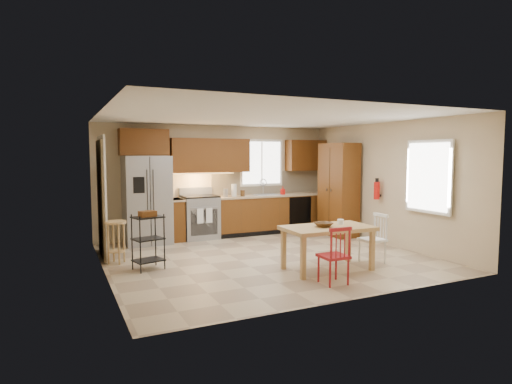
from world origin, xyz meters
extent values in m
plane|color=tan|center=(0.00, 0.00, 0.00)|extent=(5.50, 5.50, 0.00)
cube|color=silver|center=(0.00, 0.00, 2.50)|extent=(5.50, 5.00, 0.02)
cube|color=#CCB793|center=(0.00, 2.50, 1.25)|extent=(5.50, 0.02, 2.50)
cube|color=#CCB793|center=(0.00, -2.50, 1.25)|extent=(5.50, 0.02, 2.50)
cube|color=#CCB793|center=(-2.75, 0.00, 1.25)|extent=(0.02, 5.00, 2.50)
cube|color=#CCB793|center=(2.75, 0.00, 1.25)|extent=(0.02, 5.00, 2.50)
cube|color=gray|center=(-1.70, 2.12, 0.91)|extent=(0.92, 0.75, 1.82)
cube|color=gray|center=(-0.55, 2.19, 0.46)|extent=(0.76, 0.63, 0.92)
cube|color=#5B3110|center=(-1.10, 2.20, 0.45)|extent=(0.30, 0.60, 0.90)
cube|color=#5B3110|center=(1.29, 2.20, 0.45)|extent=(2.92, 0.60, 0.90)
cube|color=black|center=(1.85, 1.91, 0.45)|extent=(0.60, 0.02, 0.78)
cube|color=beige|center=(1.29, 2.48, 1.18)|extent=(2.92, 0.03, 0.55)
cube|color=#542B0E|center=(-1.70, 2.33, 2.10)|extent=(1.00, 0.35, 0.55)
cube|color=#542B0E|center=(-0.25, 2.33, 1.83)|extent=(1.80, 0.35, 0.75)
cube|color=#542B0E|center=(2.25, 2.33, 1.83)|extent=(1.00, 0.35, 0.75)
cube|color=white|center=(1.10, 2.48, 1.65)|extent=(1.12, 0.04, 1.12)
cube|color=gray|center=(1.10, 2.20, 0.86)|extent=(0.62, 0.46, 0.16)
cube|color=#FFBF66|center=(-0.55, 2.30, 1.43)|extent=(1.60, 0.30, 0.01)
imported|color=red|center=(1.48, 2.10, 1.00)|extent=(0.09, 0.09, 0.19)
cylinder|color=silver|center=(0.25, 2.15, 1.04)|extent=(0.12, 0.12, 0.28)
cylinder|color=gray|center=(0.05, 2.15, 0.99)|extent=(0.11, 0.11, 0.18)
cylinder|color=#462B12|center=(0.45, 2.12, 0.97)|extent=(0.10, 0.10, 0.14)
cube|color=#5B3110|center=(2.43, 1.20, 1.05)|extent=(0.50, 0.95, 2.10)
cylinder|color=red|center=(2.63, 0.15, 1.10)|extent=(0.12, 0.12, 0.36)
cube|color=white|center=(2.68, -1.15, 1.45)|extent=(0.04, 1.02, 1.32)
cube|color=#8C7A59|center=(-2.67, 1.30, 1.05)|extent=(0.04, 0.95, 2.10)
imported|color=#462B12|center=(0.42, -1.17, 0.70)|extent=(0.29, 0.29, 0.07)
cylinder|color=silver|center=(0.82, -1.08, 0.73)|extent=(0.10, 0.10, 0.11)
camera|label=1|loc=(-3.39, -6.77, 1.84)|focal=30.00mm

